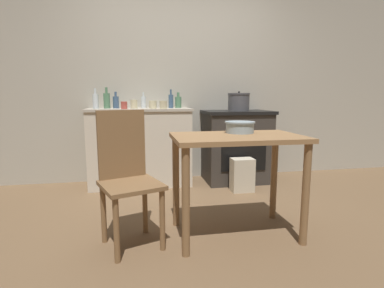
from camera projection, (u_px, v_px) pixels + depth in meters
ground_plane at (203, 223)px, 2.60m from camera, size 14.00×14.00×0.00m
wall_back at (177, 83)px, 3.95m from camera, size 8.00×0.07×2.55m
counter_cabinet at (140, 147)px, 3.70m from camera, size 1.25×0.52×0.95m
stove at (236, 146)px, 3.88m from camera, size 0.84×0.62×0.92m
work_table at (237, 154)px, 2.30m from camera, size 0.98×0.61×0.80m
chair at (127, 174)px, 2.20m from camera, size 0.51×0.51×0.99m
flour_sack at (242, 175)px, 3.47m from camera, size 0.25×0.18×0.39m
stock_pot at (239, 102)px, 3.75m from camera, size 0.28×0.28×0.24m
mixing_bowl_large at (240, 127)px, 2.42m from camera, size 0.24×0.24×0.09m
bottle_far_left at (171, 101)px, 3.75m from camera, size 0.06×0.06×0.23m
bottle_left at (116, 102)px, 3.66m from camera, size 0.07×0.07×0.20m
bottle_mid_left at (96, 101)px, 3.55m from camera, size 0.07×0.07×0.24m
bottle_center_left at (107, 100)px, 3.62m from camera, size 0.08×0.08×0.25m
bottle_center at (178, 102)px, 3.82m from camera, size 0.08×0.08×0.19m
bottle_center_right at (144, 102)px, 3.81m from camera, size 0.06×0.06×0.20m
cup_mid_right at (153, 105)px, 3.58m from camera, size 0.09×0.09×0.09m
cup_right at (124, 105)px, 3.42m from camera, size 0.07×0.07×0.09m
cup_far_right at (134, 104)px, 3.59m from camera, size 0.08×0.08×0.10m
cup_end_right at (163, 105)px, 3.50m from camera, size 0.09×0.09×0.09m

